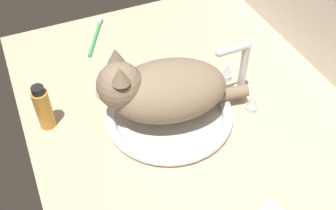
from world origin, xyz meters
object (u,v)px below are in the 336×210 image
at_px(cat, 158,89).
at_px(toothbrush, 95,36).
at_px(sink_basin, 168,112).
at_px(faucet, 239,75).
at_px(amber_bottle, 43,108).

relative_size(cat, toothbrush, 2.17).
bearing_deg(sink_basin, faucet, 90.00).
xyz_separation_m(sink_basin, cat, (-0.00, -0.02, 0.09)).
height_order(cat, amber_bottle, cat).
relative_size(sink_basin, cat, 0.85).
bearing_deg(sink_basin, toothbrush, -169.49).
relative_size(sink_basin, amber_bottle, 2.54).
height_order(cat, toothbrush, cat).
distance_m(sink_basin, amber_bottle, 0.31).
height_order(sink_basin, faucet, faucet).
xyz_separation_m(sink_basin, faucet, (0.00, 0.20, 0.06)).
xyz_separation_m(faucet, amber_bottle, (-0.09, -0.49, -0.01)).
bearing_deg(faucet, sink_basin, -90.00).
xyz_separation_m(faucet, cat, (-0.00, -0.23, 0.03)).
relative_size(sink_basin, faucet, 1.84).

